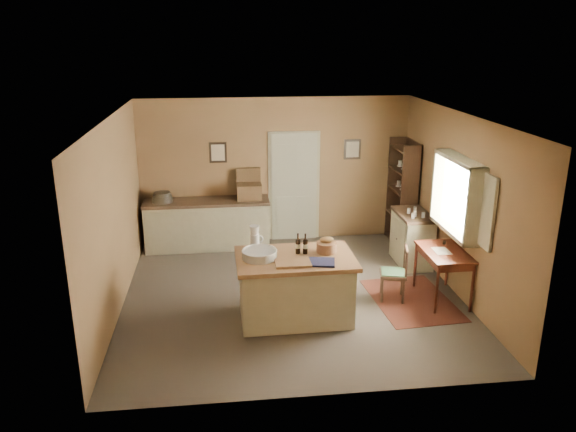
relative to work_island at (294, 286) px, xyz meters
name	(u,v)px	position (x,y,z in m)	size (l,w,h in m)	color
ground	(292,295)	(0.05, 0.69, -0.48)	(5.00, 5.00, 0.00)	brown
wall_back	(275,170)	(0.05, 3.19, 0.87)	(5.00, 0.10, 2.70)	olive
wall_front	(323,283)	(0.05, -1.81, 0.87)	(5.00, 0.10, 2.70)	olive
wall_left	(114,217)	(-2.45, 0.69, 0.87)	(0.10, 5.00, 2.70)	olive
wall_right	(458,204)	(2.55, 0.69, 0.87)	(0.10, 5.00, 2.70)	olive
ceiling	(292,117)	(0.05, 0.69, 2.22)	(5.00, 5.00, 0.00)	silver
door	(294,186)	(0.40, 3.16, 0.57)	(0.97, 0.06, 2.11)	beige
framed_prints	(286,151)	(0.25, 3.16, 1.24)	(2.82, 0.02, 0.38)	black
window	(460,195)	(2.47, 0.49, 1.07)	(0.25, 1.99, 1.12)	beige
work_island	(294,286)	(0.00, 0.00, 0.00)	(1.62, 1.07, 1.20)	beige
sideboard	(208,222)	(-1.23, 2.89, 0.00)	(2.27, 0.64, 1.18)	beige
rug	(411,300)	(1.80, 0.31, -0.48)	(1.10, 1.60, 0.01)	#4E2113
writing_desk	(444,257)	(2.25, 0.31, 0.19)	(0.60, 0.98, 0.82)	#3D170E
desk_chair	(393,274)	(1.52, 0.39, -0.08)	(0.38, 0.38, 0.81)	#311F16
right_cabinet	(412,238)	(2.25, 1.71, -0.02)	(0.53, 0.94, 0.99)	beige
shelving_unit	(404,193)	(2.40, 2.69, 0.49)	(0.33, 0.88, 1.95)	#311F16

